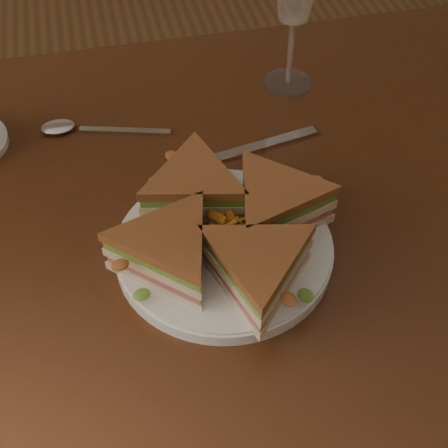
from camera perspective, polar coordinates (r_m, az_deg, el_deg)
name	(u,v)px	position (r m, az deg, el deg)	size (l,w,h in m)	color
table	(198,259)	(0.85, -2.41, -3.18)	(1.20, 0.80, 0.75)	#32170B
plate	(224,249)	(0.72, 0.00, -2.26)	(0.25, 0.25, 0.02)	white
sandwich_wedges	(224,227)	(0.70, 0.00, -0.28)	(0.31, 0.31, 0.06)	beige
crisps_mound	(224,229)	(0.70, 0.00, -0.50)	(0.09, 0.09, 0.05)	orange
spoon	(74,128)	(0.91, -13.53, 8.51)	(0.18, 0.07, 0.01)	silver
knife	(242,152)	(0.85, 1.62, 6.63)	(0.21, 0.05, 0.00)	silver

